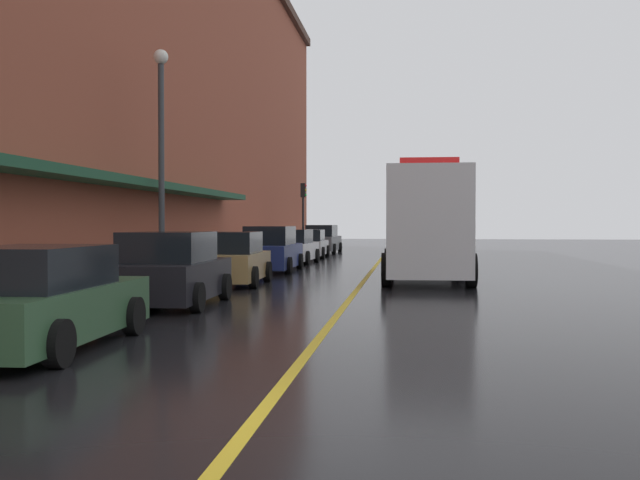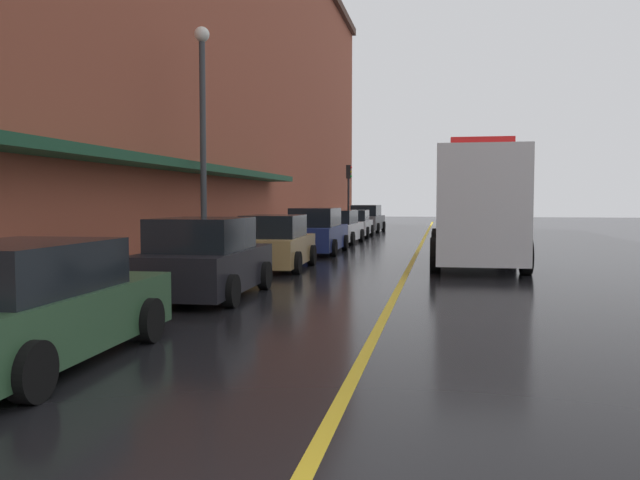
# 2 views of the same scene
# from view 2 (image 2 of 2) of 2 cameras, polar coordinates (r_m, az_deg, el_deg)

# --- Properties ---
(ground_plane) EXTENTS (112.00, 112.00, 0.00)m
(ground_plane) POSITION_cam_2_polar(r_m,az_deg,el_deg) (28.52, 8.84, -0.65)
(ground_plane) COLOR black
(sidewalk_left) EXTENTS (2.40, 70.00, 0.15)m
(sidewalk_left) POSITION_cam_2_polar(r_m,az_deg,el_deg) (29.39, -3.33, -0.35)
(sidewalk_left) COLOR #ADA8A0
(sidewalk_left) RESTS_ON ground
(lane_center_stripe) EXTENTS (0.16, 70.00, 0.01)m
(lane_center_stripe) POSITION_cam_2_polar(r_m,az_deg,el_deg) (28.52, 8.84, -0.64)
(lane_center_stripe) COLOR gold
(lane_center_stripe) RESTS_ON ground
(brick_building_left) EXTENTS (14.52, 64.00, 17.80)m
(brick_building_left) POSITION_cam_2_polar(r_m,az_deg,el_deg) (32.04, -18.19, 15.70)
(brick_building_left) COLOR brown
(brick_building_left) RESTS_ON ground
(parked_car_0) EXTENTS (2.21, 4.60, 1.54)m
(parked_car_0) POSITION_cam_2_polar(r_m,az_deg,el_deg) (8.72, -24.63, -5.43)
(parked_car_0) COLOR #2D5133
(parked_car_0) RESTS_ON ground
(parked_car_1) EXTENTS (2.20, 4.22, 1.68)m
(parked_car_1) POSITION_cam_2_polar(r_m,az_deg,el_deg) (13.80, -10.17, -1.75)
(parked_car_1) COLOR black
(parked_car_1) RESTS_ON ground
(parked_car_2) EXTENTS (2.11, 4.22, 1.62)m
(parked_car_2) POSITION_cam_2_polar(r_m,az_deg,el_deg) (19.18, -4.00, -0.33)
(parked_car_2) COLOR #A5844C
(parked_car_2) RESTS_ON ground
(parked_car_3) EXTENTS (2.07, 4.91, 1.76)m
(parked_car_3) POSITION_cam_2_polar(r_m,az_deg,el_deg) (25.10, -0.31, 0.72)
(parked_car_3) COLOR navy
(parked_car_3) RESTS_ON ground
(parked_car_4) EXTENTS (2.19, 4.46, 1.59)m
(parked_car_4) POSITION_cam_2_polar(r_m,az_deg,el_deg) (30.80, 1.56, 1.09)
(parked_car_4) COLOR silver
(parked_car_4) RESTS_ON ground
(parked_car_5) EXTENTS (2.19, 4.46, 1.53)m
(parked_car_5) POSITION_cam_2_polar(r_m,az_deg,el_deg) (36.37, 2.90, 1.42)
(parked_car_5) COLOR silver
(parked_car_5) RESTS_ON ground
(parked_car_6) EXTENTS (2.21, 4.74, 1.77)m
(parked_car_6) POSITION_cam_2_polar(r_m,az_deg,el_deg) (42.64, 4.16, 1.85)
(parked_car_6) COLOR #595B60
(parked_car_6) RESTS_ON ground
(box_truck) EXTENTS (2.83, 8.93, 3.78)m
(box_truck) POSITION_cam_2_polar(r_m,az_deg,el_deg) (21.54, 13.57, 2.77)
(box_truck) COLOR silver
(box_truck) RESTS_ON ground
(parking_meter_0) EXTENTS (0.14, 0.18, 1.33)m
(parking_meter_0) POSITION_cam_2_polar(r_m,az_deg,el_deg) (33.78, 0.04, 1.83)
(parking_meter_0) COLOR #4C4C51
(parking_meter_0) RESTS_ON sidewalk_left
(parking_meter_1) EXTENTS (0.14, 0.18, 1.33)m
(parking_meter_1) POSITION_cam_2_polar(r_m,az_deg,el_deg) (23.14, -5.05, 1.06)
(parking_meter_1) COLOR #4C4C51
(parking_meter_1) RESTS_ON sidewalk_left
(street_lamp_left) EXTENTS (0.44, 0.44, 6.94)m
(street_lamp_left) POSITION_cam_2_polar(r_m,az_deg,el_deg) (19.39, -10.37, 10.43)
(street_lamp_left) COLOR #33383D
(street_lamp_left) RESTS_ON sidewalk_left
(traffic_light_near) EXTENTS (0.38, 0.36, 4.30)m
(traffic_light_near) POSITION_cam_2_polar(r_m,az_deg,el_deg) (43.45, 2.56, 4.96)
(traffic_light_near) COLOR #232326
(traffic_light_near) RESTS_ON sidewalk_left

